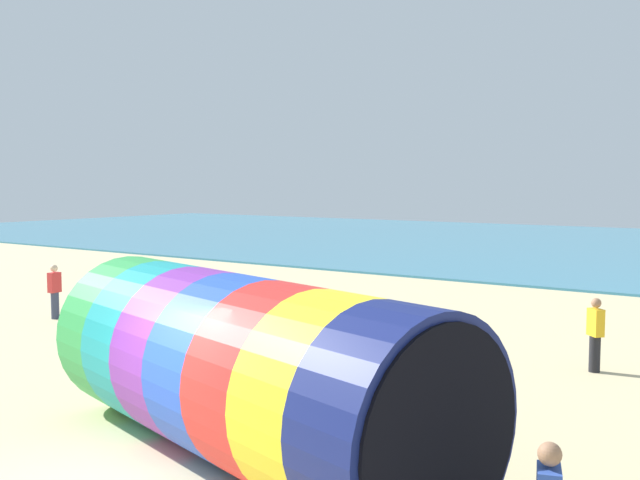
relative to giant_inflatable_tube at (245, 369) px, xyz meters
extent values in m
cylinder|color=green|center=(-3.17, 0.83, 0.00)|extent=(1.75, 2.96, 2.77)
cylinder|color=teal|center=(-2.12, 0.56, 0.00)|extent=(1.75, 2.96, 2.77)
cylinder|color=purple|center=(-1.07, 0.28, 0.00)|extent=(1.75, 2.96, 2.77)
cylinder|color=blue|center=(-0.02, 0.01, 0.00)|extent=(1.75, 2.96, 2.77)
cylinder|color=red|center=(1.02, -0.27, 0.00)|extent=(1.75, 2.96, 2.77)
cylinder|color=yellow|center=(2.07, -0.54, 0.00)|extent=(1.75, 2.96, 2.77)
cylinder|color=navy|center=(3.12, -0.82, 0.00)|extent=(1.75, 2.96, 2.77)
cylinder|color=black|center=(3.67, -0.96, 0.00)|extent=(0.71, 2.48, 2.55)
sphere|color=#9E7051|center=(4.91, -1.33, 0.22)|extent=(0.23, 0.23, 0.23)
cylinder|color=black|center=(3.05, 8.17, -0.99)|extent=(0.24, 0.24, 0.80)
cube|color=yellow|center=(3.05, 8.17, -0.29)|extent=(0.41, 0.41, 0.60)
sphere|color=#9E7051|center=(3.05, 8.17, 0.14)|extent=(0.22, 0.22, 0.22)
cylinder|color=#383D56|center=(-12.04, 5.17, -0.98)|extent=(0.24, 0.24, 0.81)
cube|color=red|center=(-12.04, 5.17, -0.27)|extent=(0.25, 0.37, 0.61)
sphere|color=beige|center=(-12.04, 5.17, 0.17)|extent=(0.22, 0.22, 0.22)
camera|label=1|loc=(6.83, -7.91, 2.77)|focal=40.00mm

